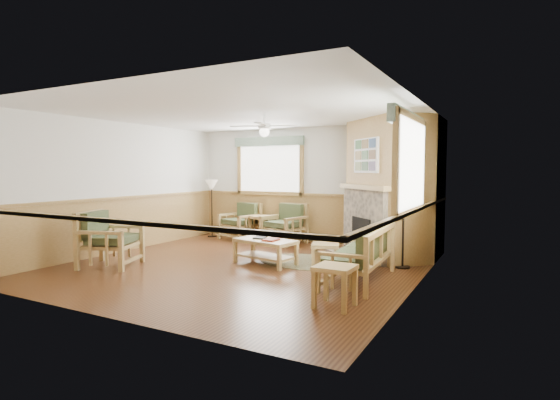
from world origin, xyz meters
The scene contains 24 objects.
floor centered at (0.00, 0.00, -0.01)m, with size 6.00×6.00×0.01m, color #4E2A15.
ceiling centered at (0.00, 0.00, 2.70)m, with size 6.00×6.00×0.01m, color white.
wall_back centered at (0.00, 3.00, 1.35)m, with size 6.00×0.02×2.70m, color white.
wall_front centered at (0.00, -3.00, 1.35)m, with size 6.00×0.02×2.70m, color white.
wall_left centered at (-3.00, 0.00, 1.35)m, with size 0.02×6.00×2.70m, color white.
wall_right centered at (3.00, 0.00, 1.35)m, with size 0.02×6.00×2.70m, color white.
wainscot centered at (0.00, 0.00, 0.55)m, with size 6.00×6.00×1.10m, color #A37D43, non-canonical shape.
fireplace centered at (2.05, 2.05, 1.35)m, with size 2.20×2.20×2.70m, color #A37D43, non-canonical shape.
window_back centered at (-1.10, 2.96, 2.53)m, with size 1.90×0.16×1.50m, color white, non-canonical shape.
window_right centered at (2.96, -0.20, 2.53)m, with size 0.16×1.90×1.50m, color white, non-canonical shape.
ceiling_fan centered at (0.30, 0.30, 2.66)m, with size 1.24×1.24×0.36m, color white, non-canonical shape.
sofa centered at (2.15, -0.01, 0.42)m, with size 0.74×1.81×0.83m, color tan, non-canonical shape.
armchair_back_left centered at (-1.71, 2.55, 0.44)m, with size 0.79×0.79×0.89m, color tan, non-canonical shape.
armchair_back_right centered at (-0.45, 2.48, 0.46)m, with size 0.82×0.82×0.92m, color tan, non-canonical shape.
armchair_left centered at (-2.06, -1.08, 0.49)m, with size 0.87×0.87×0.98m, color tan, non-canonical shape.
coffee_table centered at (0.28, 0.35, 0.23)m, with size 1.13×0.56×0.45m, color tan, non-canonical shape.
end_table_chairs centered at (-1.05, 2.55, 0.30)m, with size 0.54×0.52×0.61m, color tan, non-canonical shape.
end_table_sofa centered at (2.29, -1.39, 0.26)m, with size 0.47×0.45×0.53m, color tan, non-canonical shape.
footstool centered at (1.31, 0.70, 0.20)m, with size 0.47×0.47×0.41m, color tan, non-canonical shape.
braided_rug centered at (0.94, 0.88, 0.01)m, with size 2.01×2.01×0.01m, color brown.
floor_lamp_left centered at (-2.55, 2.53, 0.73)m, with size 0.33×0.33×1.46m, color black, non-canonical shape.
floor_lamp_right centered at (2.55, 1.22, 0.82)m, with size 0.38×0.38×1.64m, color black, non-canonical shape.
book_red centered at (0.43, 0.30, 0.48)m, with size 0.22×0.30×0.03m, color maroon.
book_dark centered at (0.13, 0.42, 0.48)m, with size 0.20×0.27×0.03m, color black.
Camera 1 is at (4.20, -6.42, 1.71)m, focal length 28.00 mm.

